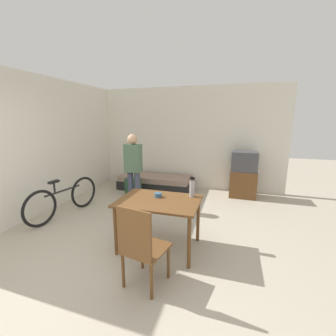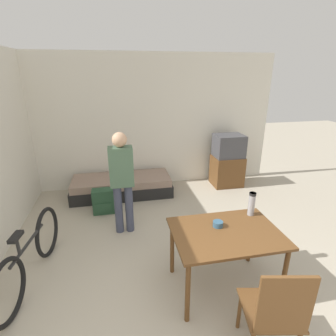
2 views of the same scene
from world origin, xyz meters
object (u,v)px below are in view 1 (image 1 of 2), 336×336
Objects in this scene: daybed at (155,182)px; wooden_chair at (140,244)px; bicycle at (64,199)px; thermos_flask at (192,186)px; tv at (243,175)px; mate_bowl at (158,195)px; person_standing at (133,166)px; dining_table at (159,206)px; backpack at (133,187)px.

wooden_chair is at bearing -72.53° from daybed.
thermos_flask is (2.56, -0.26, 0.55)m from bicycle.
thermos_flask is (-0.80, -2.45, 0.35)m from tv.
mate_bowl is at bearing -161.35° from thermos_flask.
bicycle is 1.06× the size of person_standing.
person_standing reaches higher than dining_table.
tv reaches higher than bicycle.
tv is 3.87× the size of thermos_flask.
person_standing is 14.12× the size of mate_bowl.
tv is 2.54× the size of backpack.
daybed is 4.47× the size of backpack.
person_standing is at bearing -148.88° from tv.
tv reaches higher than backpack.
bicycle reaches higher than daybed.
person_standing is (-2.26, -1.36, 0.36)m from tv.
dining_table is 0.73× the size of person_standing.
thermos_flask reaches higher than daybed.
dining_table is 2.47m from backpack.
mate_bowl is (0.98, -2.56, 0.58)m from daybed.
wooden_chair is at bearing -84.86° from dining_table.
mate_bowl is (-0.05, 0.11, 0.12)m from dining_table.
tv reaches higher than wooden_chair.
backpack is (-1.79, 1.74, -0.68)m from thermos_flask.
mate_bowl is at bearing -51.77° from person_standing.
backpack is (-0.33, 0.64, -0.69)m from person_standing.
daybed is at bearing 110.92° from mate_bowl.
daybed is 6.81× the size of thermos_flask.
backpack is at bearing 124.85° from mate_bowl.
bicycle is at bearing 148.17° from wooden_chair.
bicycle is (-2.22, 1.38, -0.20)m from wooden_chair.
bicycle is at bearing 166.02° from dining_table.
wooden_chair is at bearing -107.16° from thermos_flask.
mate_bowl is (0.99, -1.25, -0.13)m from person_standing.
daybed is 3.70m from wooden_chair.
thermos_flask is (0.42, 0.27, 0.25)m from dining_table.
person_standing is at bearing 127.25° from dining_table.
person_standing is at bearing -90.32° from daybed.
wooden_chair is at bearing -63.08° from backpack.
wooden_chair is (1.11, -3.52, 0.36)m from daybed.
daybed is at bearing 89.68° from person_standing.
person_standing reaches higher than wooden_chair.
daybed is at bearing 62.70° from backpack.
person_standing is at bearing -62.57° from backpack.
dining_table is 0.69× the size of bicycle.
wooden_chair is 0.99m from mate_bowl.
thermos_flask is at bearing 72.84° from wooden_chair.
dining_table is at bearing -13.98° from bicycle.
person_standing is 1.00m from backpack.
thermos_flask is at bearing -108.07° from tv.
tv is 0.67× the size of bicycle.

